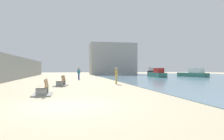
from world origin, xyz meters
TOP-DOWN VIEW (x-y plane):
  - ground_plane at (0.00, 18.00)m, footprint 120.00×120.00m
  - seawall at (-7.50, 18.00)m, footprint 0.80×64.00m
  - bench_near at (-1.48, 4.17)m, footprint 1.14×2.12m
  - bench_far at (-0.62, 10.68)m, footprint 1.38×2.23m
  - person_walking at (1.51, 21.93)m, footprint 0.47×0.32m
  - person_standing at (4.88, 12.03)m, footprint 0.37×0.43m
  - boat_far_left at (15.88, 26.66)m, footprint 1.85×5.56m
  - boat_far_right at (19.27, 38.11)m, footprint 3.95×6.83m
  - boat_nearest at (23.21, 26.78)m, footprint 2.51×7.33m
  - harbor_building at (11.58, 46.00)m, footprint 12.00×6.00m

SIDE VIEW (x-z plane):
  - ground_plane at x=0.00m, z-range 0.00..0.00m
  - bench_near at x=-1.48m, z-range -0.26..0.72m
  - bench_far at x=-0.62m, z-range -0.26..0.72m
  - boat_nearest at x=23.21m, z-range -0.19..1.47m
  - boat_far_left at x=15.88m, z-range -0.18..1.47m
  - boat_far_right at x=19.27m, z-range -0.20..1.70m
  - person_standing at x=4.88m, z-range 0.14..1.86m
  - person_walking at x=1.51m, z-range 0.14..1.86m
  - seawall at x=-7.50m, z-range 0.00..3.38m
  - harbor_building at x=11.58m, z-range 0.00..8.28m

